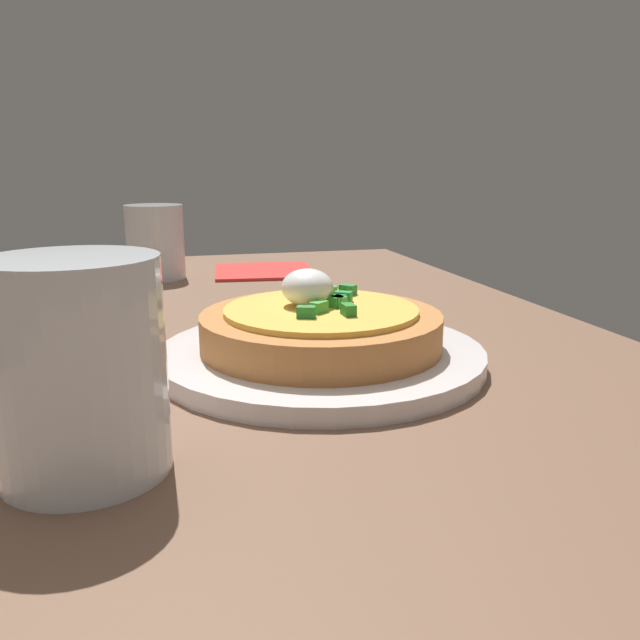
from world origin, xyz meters
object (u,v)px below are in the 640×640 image
(cup_far, at_px, (80,375))
(napkin, at_px, (264,271))
(cup_near, at_px, (156,244))
(plate, at_px, (320,354))
(pizza, at_px, (320,325))

(cup_far, xyz_separation_m, napkin, (0.54, -0.18, -0.05))
(cup_near, distance_m, napkin, 0.15)
(plate, xyz_separation_m, pizza, (0.00, 0.00, 0.02))
(pizza, bearing_deg, napkin, -4.05)
(plate, bearing_deg, napkin, -4.01)
(cup_near, bearing_deg, pizza, -164.24)
(plate, distance_m, cup_near, 0.42)
(plate, relative_size, pizza, 1.36)
(cup_far, height_order, napkin, cup_far)
(plate, distance_m, cup_far, 0.21)
(cup_near, height_order, napkin, cup_near)
(cup_near, distance_m, cup_far, 0.54)
(napkin, bearing_deg, plate, 175.99)
(cup_near, bearing_deg, cup_far, 175.57)
(plate, height_order, cup_far, cup_far)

